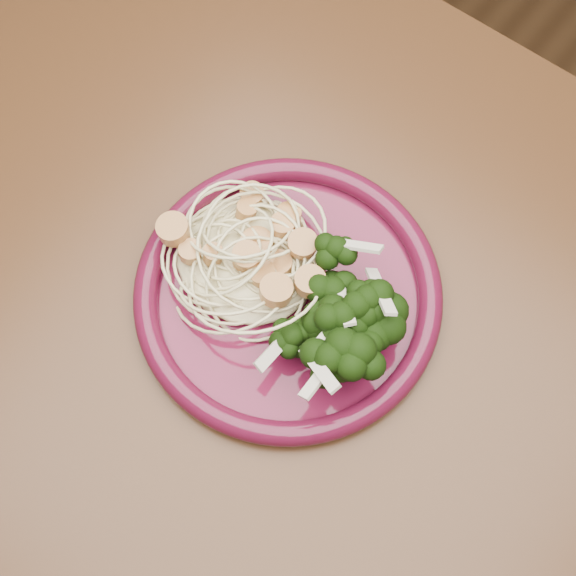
% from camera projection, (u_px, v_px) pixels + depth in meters
% --- Properties ---
extents(dining_table, '(1.20, 0.80, 0.75)m').
position_uv_depth(dining_table, '(283.00, 426.00, 0.70)').
color(dining_table, '#472814').
rests_on(dining_table, ground).
extents(dinner_plate, '(0.25, 0.25, 0.02)m').
position_uv_depth(dinner_plate, '(288.00, 293.00, 0.64)').
color(dinner_plate, '#530E25').
rests_on(dinner_plate, dining_table).
extents(spaghetti_pile, '(0.12, 0.11, 0.03)m').
position_uv_depth(spaghetti_pile, '(245.00, 258.00, 0.64)').
color(spaghetti_pile, beige).
rests_on(spaghetti_pile, dinner_plate).
extents(scallop_cluster, '(0.12, 0.12, 0.04)m').
position_uv_depth(scallop_cluster, '(243.00, 239.00, 0.61)').
color(scallop_cluster, '#CB8D4A').
rests_on(scallop_cluster, spaghetti_pile).
extents(broccoli_pile, '(0.09, 0.15, 0.05)m').
position_uv_depth(broccoli_pile, '(343.00, 322.00, 0.60)').
color(broccoli_pile, black).
rests_on(broccoli_pile, dinner_plate).
extents(onion_garnish, '(0.06, 0.10, 0.05)m').
position_uv_depth(onion_garnish, '(346.00, 307.00, 0.57)').
color(onion_garnish, beige).
rests_on(onion_garnish, broccoli_pile).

